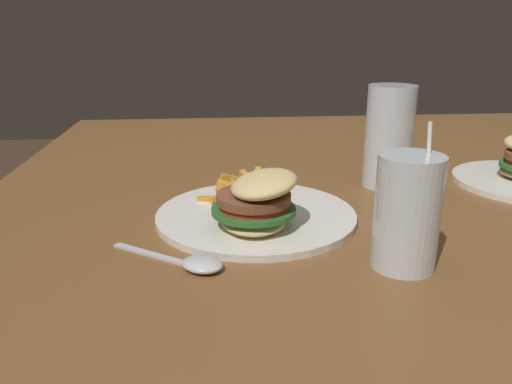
# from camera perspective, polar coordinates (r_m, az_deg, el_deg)

# --- Properties ---
(dining_table) EXTENTS (1.54, 1.41, 0.75)m
(dining_table) POSITION_cam_1_polar(r_m,az_deg,el_deg) (0.91, 15.23, -6.06)
(dining_table) COLOR brown
(dining_table) RESTS_ON ground_plane
(meal_plate_near) EXTENTS (0.30, 0.30, 0.09)m
(meal_plate_near) POSITION_cam_1_polar(r_m,az_deg,el_deg) (0.72, -0.01, -1.78)
(meal_plate_near) COLOR white
(meal_plate_near) RESTS_ON dining_table
(beer_glass) EXTENTS (0.08, 0.08, 0.18)m
(beer_glass) POSITION_cam_1_polar(r_m,az_deg,el_deg) (0.91, 14.68, 5.86)
(beer_glass) COLOR silver
(beer_glass) RESTS_ON dining_table
(juice_glass) EXTENTS (0.08, 0.08, 0.17)m
(juice_glass) POSITION_cam_1_polar(r_m,az_deg,el_deg) (0.61, 16.86, -2.49)
(juice_glass) COLOR silver
(juice_glass) RESTS_ON dining_table
(spoon) EXTENTS (0.11, 0.15, 0.01)m
(spoon) POSITION_cam_1_polar(r_m,az_deg,el_deg) (0.60, -6.79, -8.08)
(spoon) COLOR silver
(spoon) RESTS_ON dining_table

